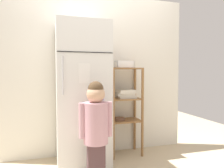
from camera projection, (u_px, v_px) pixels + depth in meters
The scene contains 6 objects.
ground_plane at pixel (105, 162), 2.64m from camera, with size 6.00×6.00×0.00m, color tan.
kitchen_wall_back at pixel (98, 75), 2.94m from camera, with size 2.57×0.03×2.22m, color silver.
refrigerator at pixel (82, 95), 2.54m from camera, with size 0.61×0.66×1.72m.
child_standing at pixel (96, 123), 2.07m from camera, with size 0.34×0.25×1.05m.
pantry_shelf_unit at pixel (125, 102), 2.87m from camera, with size 0.44×0.31×1.20m.
fruit_bin at pixel (124, 65), 2.84m from camera, with size 0.24×0.17×0.09m.
Camera 1 is at (-0.62, -2.52, 1.12)m, focal length 33.40 mm.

